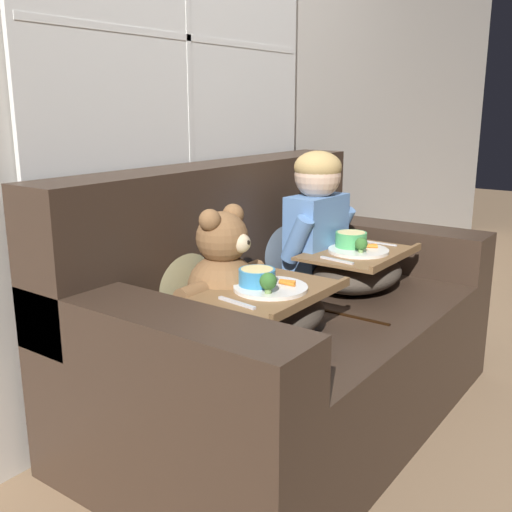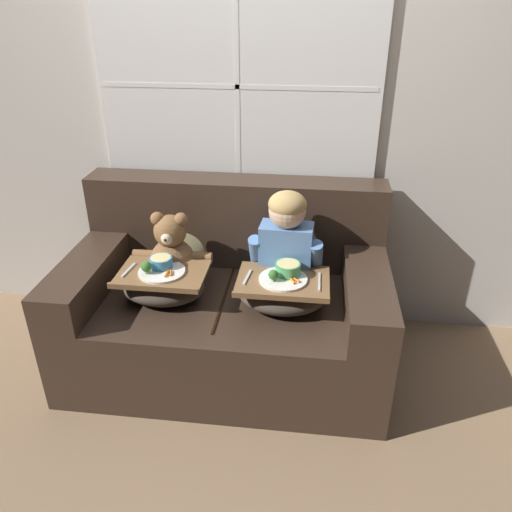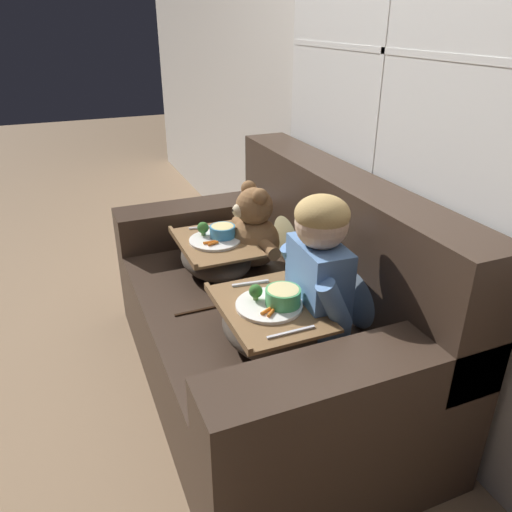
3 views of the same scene
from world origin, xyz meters
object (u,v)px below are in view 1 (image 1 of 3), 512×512
Objects in this scene: throw_pillow_behind_teddy at (178,267)px; lap_tray_child at (358,268)px; throw_pillow_behind_child at (276,236)px; lap_tray_teddy at (270,310)px; couch at (280,329)px; child_figure at (317,211)px; teddy_bear at (224,275)px.

lap_tray_child is (0.61, -0.39, -0.08)m from throw_pillow_behind_teddy.
throw_pillow_behind_child is 0.73m from lap_tray_teddy.
throw_pillow_behind_teddy is at bearing 142.92° from couch.
couch is at bearing 28.12° from lap_tray_teddy.
couch is 3.66× the size of lap_tray_child.
throw_pillow_behind_child is 0.24m from child_figure.
throw_pillow_behind_teddy is 0.65m from child_figure.
lap_tray_teddy is (-0.30, -0.16, 0.20)m from couch.
throw_pillow_behind_child is (0.30, 0.23, 0.28)m from couch.
throw_pillow_behind_teddy is 0.80× the size of lap_tray_child.
teddy_bear is (-0.61, -0.00, -0.13)m from child_figure.
throw_pillow_behind_teddy is (-0.30, 0.23, 0.28)m from couch.
child_figure is at bearing 17.47° from lap_tray_teddy.
lap_tray_child is at bearing -89.80° from child_figure.
teddy_bear is at bearing -161.30° from throw_pillow_behind_child.
throw_pillow_behind_child is 0.84× the size of teddy_bear.
throw_pillow_behind_child is at bearing 18.70° from teddy_bear.
couch is 0.51m from child_figure.
throw_pillow_behind_child is at bearing 37.08° from couch.
couch reaches higher than throw_pillow_behind_child.
couch is at bearing -142.92° from throw_pillow_behind_child.
couch is 3.07× the size of child_figure.
teddy_bear is 0.97× the size of lap_tray_teddy.
child_figure reaches higher than teddy_bear.
child_figure reaches higher than lap_tray_child.
teddy_bear is at bearing 175.47° from couch.
throw_pillow_behind_child is at bearing 89.98° from child_figure.
lap_tray_child is at bearing -89.91° from throw_pillow_behind_child.
lap_tray_child is (0.30, -0.16, 0.20)m from couch.
child_figure is 1.22× the size of lap_tray_teddy.
throw_pillow_behind_teddy is 0.67× the size of child_figure.
lap_tray_teddy is at bearing -90.38° from teddy_bear.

